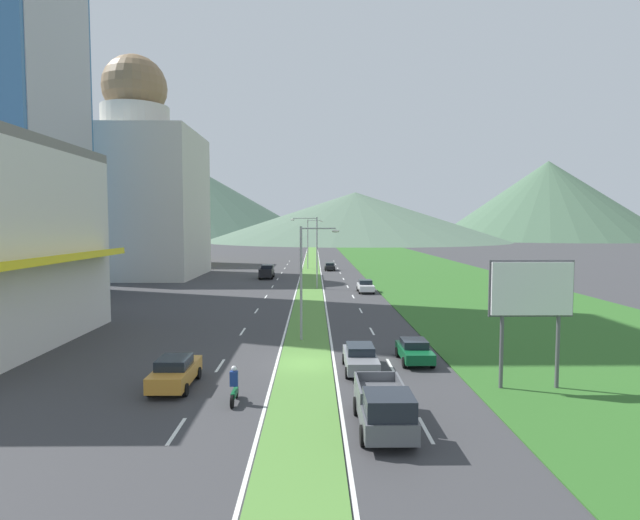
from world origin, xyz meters
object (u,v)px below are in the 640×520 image
street_lamp_mid (314,247)px  motorcycle_rider (234,388)px  street_lamp_far (309,241)px  pickup_truck_0 (267,272)px  pickup_truck_1 (384,409)px  car_1 (414,351)px  car_4 (175,372)px  car_0 (330,267)px  car_2 (365,286)px  car_3 (360,358)px  billboard_roadside (531,295)px  street_lamp_near (306,275)px

street_lamp_mid → motorcycle_rider: size_ratio=4.70×
street_lamp_mid → street_lamp_far: 30.36m
pickup_truck_0 → pickup_truck_1: bearing=-170.4°
street_lamp_far → pickup_truck_0: (-6.56, -16.65, -4.40)m
car_1 → car_4: size_ratio=0.87×
street_lamp_mid → car_0: bearing=83.9°
pickup_truck_0 → motorcycle_rider: bearing=-176.4°
car_1 → pickup_truck_0: bearing=-164.9°
street_lamp_far → car_4: bearing=-95.1°
street_lamp_mid → car_0: 27.95m
car_0 → car_2: (3.47, -31.04, 0.07)m
car_4 → pickup_truck_0: pickup_truck_0 is taller
pickup_truck_0 → pickup_truck_1: size_ratio=1.00×
car_1 → car_3: bearing=-62.1°
billboard_roadside → pickup_truck_1: bearing=-146.4°
car_0 → car_4: (-10.11, -68.55, 0.10)m
pickup_truck_1 → street_lamp_far: bearing=-177.3°
car_2 → car_4: bearing=-19.9°
billboard_roadside → pickup_truck_1: size_ratio=1.23×
street_lamp_far → billboard_roadside: bearing=-80.7°
car_0 → car_1: (3.23, -63.76, -0.00)m
street_lamp_far → car_2: bearing=-78.0°
street_lamp_mid → car_2: size_ratio=2.13×
street_lamp_far → car_0: (3.76, -2.96, -4.67)m
car_3 → pickup_truck_0: pickup_truck_0 is taller
street_lamp_mid → car_3: size_ratio=2.00×
street_lamp_mid → car_2: bearing=-29.7°
street_lamp_near → car_0: (3.52, 57.74, -4.10)m
street_lamp_far → billboard_roadside: street_lamp_far is taller
street_lamp_near → car_3: size_ratio=1.77×
street_lamp_far → pickup_truck_1: (3.68, -77.46, -4.40)m
street_lamp_far → car_1: (6.99, -66.72, -4.67)m
car_2 → car_4: size_ratio=0.95×
car_3 → car_2: bearing=173.8°
street_lamp_mid → car_4: (-7.17, -41.17, -4.64)m
car_4 → motorcycle_rider: bearing=-125.4°
street_lamp_near → street_lamp_mid: (0.58, 30.35, 0.64)m
car_1 → pickup_truck_1: bearing=-17.1°
car_1 → pickup_truck_0: (-13.55, 50.07, 0.27)m
street_lamp_far → motorcycle_rider: (-2.93, -73.94, -4.64)m
car_3 → street_lamp_mid: bearing=-176.0°
billboard_roadside → pickup_truck_1: (-8.17, -5.43, -3.88)m
car_0 → car_2: car_2 is taller
street_lamp_mid → car_3: bearing=-86.0°
billboard_roadside → car_3: 9.92m
car_2 → car_4: (-13.59, -37.51, 0.03)m
street_lamp_mid → motorcycle_rider: 44.01m
street_lamp_near → billboard_roadside: (11.60, -11.33, 0.04)m
car_3 → motorcycle_rider: motorcycle_rider is taller
street_lamp_mid → car_4: bearing=-99.9°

